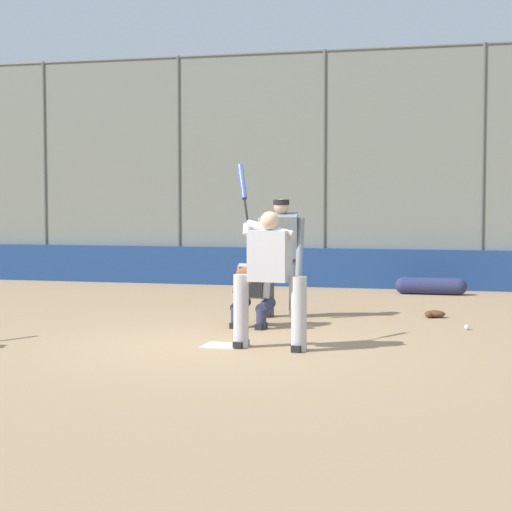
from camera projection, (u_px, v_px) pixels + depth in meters
name	position (u px, v px, depth m)	size (l,w,h in m)	color
ground_plane	(221.00, 346.00, 10.52)	(160.00, 160.00, 0.00)	#9E7F5B
home_plate_marker	(221.00, 345.00, 10.52)	(0.43, 0.43, 0.01)	white
backstop_fence	(324.00, 165.00, 17.80)	(19.27, 0.08, 4.93)	#515651
padding_wall	(323.00, 268.00, 17.83)	(18.81, 0.18, 0.81)	navy
bleachers_beyond	(250.00, 255.00, 20.89)	(13.43, 2.50, 1.48)	slate
batter_at_plate	(269.00, 274.00, 10.22)	(1.00, 0.73, 2.25)	#B7B7BC
catcher_behind_plate	(252.00, 287.00, 12.06)	(0.59, 0.72, 1.11)	#2D334C
umpire_home	(281.00, 254.00, 13.06)	(0.74, 0.49, 1.82)	#4C4C51
fielding_glove_on_dirt	(434.00, 314.00, 13.09)	(0.31, 0.24, 0.11)	#56331E
baseball_loose	(467.00, 327.00, 11.83)	(0.07, 0.07, 0.07)	white
equipment_bag_dugout_side	(431.00, 286.00, 16.40)	(1.36, 0.33, 0.33)	navy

